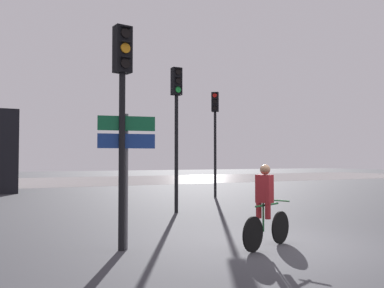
{
  "coord_description": "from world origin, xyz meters",
  "views": [
    {
      "loc": [
        -5.52,
        -6.73,
        1.71
      ],
      "look_at": [
        0.5,
        5.0,
        2.2
      ],
      "focal_mm": 40.0,
      "sensor_mm": 36.0,
      "label": 1
    }
  ],
  "objects_px": {
    "traffic_light_near_left": "(122,93)",
    "cyclist": "(266,206)",
    "traffic_light_center": "(176,112)",
    "traffic_light_far_right": "(215,125)",
    "direction_sign_post": "(126,155)"
  },
  "relations": [
    {
      "from": "traffic_light_near_left",
      "to": "cyclist",
      "type": "height_order",
      "value": "traffic_light_near_left"
    },
    {
      "from": "traffic_light_center",
      "to": "traffic_light_near_left",
      "type": "relative_size",
      "value": 1.11
    },
    {
      "from": "traffic_light_far_right",
      "to": "traffic_light_near_left",
      "type": "height_order",
      "value": "traffic_light_far_right"
    },
    {
      "from": "cyclist",
      "to": "traffic_light_far_right",
      "type": "bearing_deg",
      "value": 131.81
    },
    {
      "from": "traffic_light_far_right",
      "to": "traffic_light_near_left",
      "type": "bearing_deg",
      "value": 87.3
    },
    {
      "from": "traffic_light_far_right",
      "to": "direction_sign_post",
      "type": "bearing_deg",
      "value": 87.53
    },
    {
      "from": "cyclist",
      "to": "traffic_light_center",
      "type": "bearing_deg",
      "value": 149.09
    },
    {
      "from": "traffic_light_center",
      "to": "direction_sign_post",
      "type": "distance_m",
      "value": 5.91
    },
    {
      "from": "traffic_light_center",
      "to": "direction_sign_post",
      "type": "height_order",
      "value": "traffic_light_center"
    },
    {
      "from": "traffic_light_far_right",
      "to": "traffic_light_center",
      "type": "distance_m",
      "value": 5.83
    },
    {
      "from": "cyclist",
      "to": "traffic_light_near_left",
      "type": "bearing_deg",
      "value": -135.73
    },
    {
      "from": "traffic_light_center",
      "to": "cyclist",
      "type": "height_order",
      "value": "traffic_light_center"
    },
    {
      "from": "traffic_light_near_left",
      "to": "direction_sign_post",
      "type": "bearing_deg",
      "value": -158.59
    },
    {
      "from": "traffic_light_far_right",
      "to": "cyclist",
      "type": "relative_size",
      "value": 2.97
    },
    {
      "from": "traffic_light_far_right",
      "to": "traffic_light_center",
      "type": "xyz_separation_m",
      "value": [
        -3.96,
        -4.28,
        -0.06
      ]
    }
  ]
}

